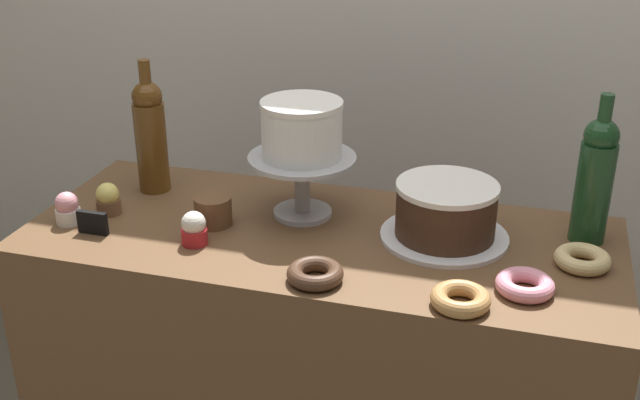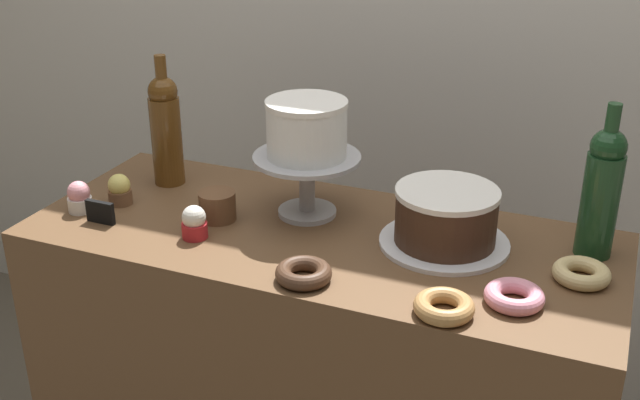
% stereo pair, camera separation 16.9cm
% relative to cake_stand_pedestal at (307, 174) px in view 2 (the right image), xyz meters
% --- Properties ---
extents(cake_stand_pedestal, '(0.24, 0.24, 0.14)m').
position_rel_cake_stand_pedestal_xyz_m(cake_stand_pedestal, '(0.00, 0.00, 0.00)').
color(cake_stand_pedestal, '#B2B2B7').
rests_on(cake_stand_pedestal, display_counter).
extents(white_layer_cake, '(0.18, 0.18, 0.13)m').
position_rel_cake_stand_pedestal_xyz_m(white_layer_cake, '(0.00, 0.00, 0.11)').
color(white_layer_cake, white).
rests_on(white_layer_cake, cake_stand_pedestal).
extents(silver_serving_platter, '(0.28, 0.28, 0.01)m').
position_rel_cake_stand_pedestal_xyz_m(silver_serving_platter, '(0.33, -0.03, -0.09)').
color(silver_serving_platter, white).
rests_on(silver_serving_platter, display_counter).
extents(chocolate_round_cake, '(0.22, 0.22, 0.12)m').
position_rel_cake_stand_pedestal_xyz_m(chocolate_round_cake, '(0.33, -0.03, -0.03)').
color(chocolate_round_cake, '#3D2619').
rests_on(chocolate_round_cake, silver_serving_platter).
extents(wine_bottle_amber, '(0.08, 0.08, 0.33)m').
position_rel_cake_stand_pedestal_xyz_m(wine_bottle_amber, '(-0.39, 0.04, 0.05)').
color(wine_bottle_amber, '#5B3814').
rests_on(wine_bottle_amber, display_counter).
extents(wine_bottle_green, '(0.08, 0.08, 0.33)m').
position_rel_cake_stand_pedestal_xyz_m(wine_bottle_green, '(0.62, 0.05, 0.05)').
color(wine_bottle_green, '#193D1E').
rests_on(wine_bottle_green, display_counter).
extents(cupcake_lemon, '(0.06, 0.06, 0.07)m').
position_rel_cake_stand_pedestal_xyz_m(cupcake_lemon, '(-0.43, -0.12, -0.06)').
color(cupcake_lemon, brown).
rests_on(cupcake_lemon, display_counter).
extents(cupcake_strawberry, '(0.06, 0.06, 0.07)m').
position_rel_cake_stand_pedestal_xyz_m(cupcake_strawberry, '(-0.49, -0.19, -0.06)').
color(cupcake_strawberry, white).
rests_on(cupcake_strawberry, display_counter).
extents(cupcake_vanilla, '(0.06, 0.06, 0.07)m').
position_rel_cake_stand_pedestal_xyz_m(cupcake_vanilla, '(-0.18, -0.20, -0.06)').
color(cupcake_vanilla, red).
rests_on(cupcake_vanilla, display_counter).
extents(donut_pink, '(0.11, 0.11, 0.03)m').
position_rel_cake_stand_pedestal_xyz_m(donut_pink, '(0.51, -0.21, -0.08)').
color(donut_pink, pink).
rests_on(donut_pink, display_counter).
extents(donut_chocolate, '(0.11, 0.11, 0.03)m').
position_rel_cake_stand_pedestal_xyz_m(donut_chocolate, '(0.11, -0.28, -0.08)').
color(donut_chocolate, '#472D1E').
rests_on(donut_chocolate, display_counter).
extents(donut_glazed, '(0.11, 0.11, 0.03)m').
position_rel_cake_stand_pedestal_xyz_m(donut_glazed, '(0.61, -0.07, -0.08)').
color(donut_glazed, '#E0C17F').
rests_on(donut_glazed, display_counter).
extents(donut_maple, '(0.11, 0.11, 0.03)m').
position_rel_cake_stand_pedestal_xyz_m(donut_maple, '(0.40, -0.29, -0.08)').
color(donut_maple, '#B27F47').
rests_on(donut_maple, display_counter).
extents(cookie_stack, '(0.08, 0.08, 0.07)m').
position_rel_cake_stand_pedestal_xyz_m(cookie_stack, '(-0.18, -0.10, -0.07)').
color(cookie_stack, brown).
rests_on(cookie_stack, display_counter).
extents(price_sign_chalkboard, '(0.07, 0.01, 0.05)m').
position_rel_cake_stand_pedestal_xyz_m(price_sign_chalkboard, '(-0.41, -0.22, -0.07)').
color(price_sign_chalkboard, black).
rests_on(price_sign_chalkboard, display_counter).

